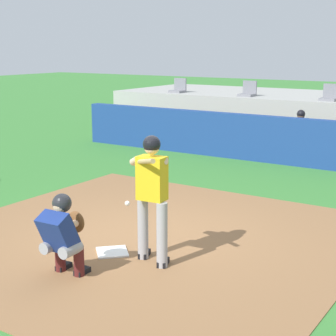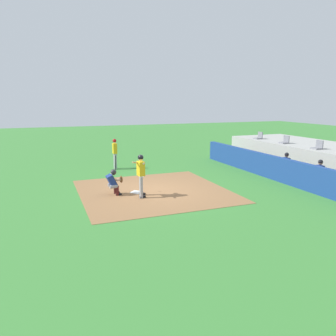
{
  "view_description": "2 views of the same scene",
  "coord_description": "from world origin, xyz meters",
  "px_view_note": "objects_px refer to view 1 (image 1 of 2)",
  "views": [
    {
      "loc": [
        4.8,
        -6.71,
        2.97
      ],
      "look_at": [
        0.0,
        0.7,
        1.0
      ],
      "focal_mm": 58.85,
      "sensor_mm": 36.0,
      "label": 1
    },
    {
      "loc": [
        13.54,
        -4.54,
        3.98
      ],
      "look_at": [
        0.0,
        0.7,
        1.0
      ],
      "focal_mm": 35.23,
      "sensor_mm": 36.0,
      "label": 2
    }
  ],
  "objects_px": {
    "stadium_seat_1": "(248,92)",
    "stadium_seat_2": "(330,96)",
    "stadium_seat_0": "(178,88)",
    "catcher_crouched": "(63,232)",
    "home_plate": "(112,252)",
    "batter_at_plate": "(151,191)",
    "dugout_player_0": "(298,134)"
  },
  "relations": [
    {
      "from": "home_plate",
      "to": "stadium_seat_0",
      "type": "distance_m",
      "value": 11.53
    },
    {
      "from": "stadium_seat_0",
      "to": "catcher_crouched",
      "type": "bearing_deg",
      "value": -65.06
    },
    {
      "from": "catcher_crouched",
      "to": "stadium_seat_0",
      "type": "distance_m",
      "value": 12.33
    },
    {
      "from": "batter_at_plate",
      "to": "home_plate",
      "type": "bearing_deg",
      "value": -178.28
    },
    {
      "from": "home_plate",
      "to": "stadium_seat_0",
      "type": "relative_size",
      "value": 0.92
    },
    {
      "from": "batter_at_plate",
      "to": "stadium_seat_2",
      "type": "xyz_separation_m",
      "value": [
        -0.69,
        10.16,
        0.5
      ]
    },
    {
      "from": "batter_at_plate",
      "to": "stadium_seat_0",
      "type": "relative_size",
      "value": 3.76
    },
    {
      "from": "home_plate",
      "to": "catcher_crouched",
      "type": "bearing_deg",
      "value": -90.92
    },
    {
      "from": "stadium_seat_1",
      "to": "stadium_seat_2",
      "type": "distance_m",
      "value": 2.6
    },
    {
      "from": "stadium_seat_1",
      "to": "stadium_seat_2",
      "type": "relative_size",
      "value": 1.0
    },
    {
      "from": "home_plate",
      "to": "catcher_crouched",
      "type": "height_order",
      "value": "catcher_crouched"
    },
    {
      "from": "stadium_seat_1",
      "to": "stadium_seat_0",
      "type": "bearing_deg",
      "value": 180.0
    },
    {
      "from": "dugout_player_0",
      "to": "stadium_seat_0",
      "type": "height_order",
      "value": "stadium_seat_0"
    },
    {
      "from": "catcher_crouched",
      "to": "stadium_seat_0",
      "type": "xyz_separation_m",
      "value": [
        -5.18,
        11.15,
        0.93
      ]
    },
    {
      "from": "batter_at_plate",
      "to": "catcher_crouched",
      "type": "distance_m",
      "value": 1.29
    },
    {
      "from": "home_plate",
      "to": "stadium_seat_1",
      "type": "relative_size",
      "value": 0.92
    },
    {
      "from": "stadium_seat_0",
      "to": "stadium_seat_1",
      "type": "distance_m",
      "value": 2.6
    },
    {
      "from": "home_plate",
      "to": "stadium_seat_1",
      "type": "distance_m",
      "value": 10.61
    },
    {
      "from": "stadium_seat_0",
      "to": "stadium_seat_1",
      "type": "xyz_separation_m",
      "value": [
        2.6,
        0.0,
        0.0
      ]
    },
    {
      "from": "home_plate",
      "to": "dugout_player_0",
      "type": "height_order",
      "value": "dugout_player_0"
    },
    {
      "from": "catcher_crouched",
      "to": "stadium_seat_2",
      "type": "xyz_separation_m",
      "value": [
        0.02,
        11.15,
        0.93
      ]
    },
    {
      "from": "dugout_player_0",
      "to": "stadium_seat_0",
      "type": "bearing_deg",
      "value": 158.0
    },
    {
      "from": "stadium_seat_0",
      "to": "stadium_seat_1",
      "type": "bearing_deg",
      "value": 0.0
    },
    {
      "from": "home_plate",
      "to": "dugout_player_0",
      "type": "relative_size",
      "value": 0.34
    },
    {
      "from": "catcher_crouched",
      "to": "home_plate",
      "type": "bearing_deg",
      "value": 89.08
    },
    {
      "from": "batter_at_plate",
      "to": "stadium_seat_1",
      "type": "bearing_deg",
      "value": 107.95
    },
    {
      "from": "batter_at_plate",
      "to": "stadium_seat_1",
      "type": "distance_m",
      "value": 10.69
    },
    {
      "from": "dugout_player_0",
      "to": "stadium_seat_2",
      "type": "bearing_deg",
      "value": 85.39
    },
    {
      "from": "home_plate",
      "to": "stadium_seat_2",
      "type": "height_order",
      "value": "stadium_seat_2"
    },
    {
      "from": "stadium_seat_2",
      "to": "catcher_crouched",
      "type": "bearing_deg",
      "value": -90.08
    },
    {
      "from": "batter_at_plate",
      "to": "stadium_seat_1",
      "type": "xyz_separation_m",
      "value": [
        -3.29,
        10.16,
        0.5
      ]
    },
    {
      "from": "stadium_seat_0",
      "to": "stadium_seat_2",
      "type": "relative_size",
      "value": 1.0
    }
  ]
}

